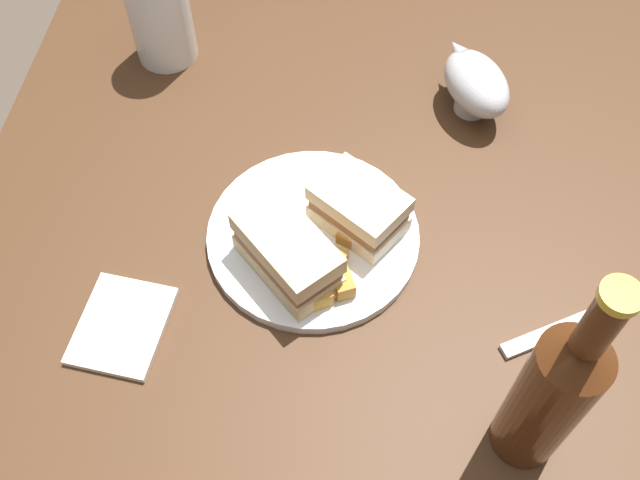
{
  "coord_description": "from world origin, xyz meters",
  "views": [
    {
      "loc": [
        0.43,
        0.04,
        1.42
      ],
      "look_at": [
        -0.02,
        -0.01,
        0.73
      ],
      "focal_mm": 41.82,
      "sensor_mm": 36.0,
      "label": 1
    }
  ],
  "objects_px": {
    "plate": "(313,236)",
    "pint_glass": "(160,16)",
    "sandwich_half_right": "(359,208)",
    "gravy_boat": "(476,83)",
    "napkin": "(122,326)",
    "sandwich_half_left": "(288,253)",
    "fork": "(576,323)",
    "cider_bottle": "(552,394)"
  },
  "relations": [
    {
      "from": "plate",
      "to": "cider_bottle",
      "type": "bearing_deg",
      "value": 47.86
    },
    {
      "from": "plate",
      "to": "sandwich_half_left",
      "type": "distance_m",
      "value": 0.07
    },
    {
      "from": "sandwich_half_left",
      "to": "gravy_boat",
      "type": "distance_m",
      "value": 0.34
    },
    {
      "from": "sandwich_half_left",
      "to": "cider_bottle",
      "type": "xyz_separation_m",
      "value": [
        0.16,
        0.25,
        0.07
      ]
    },
    {
      "from": "pint_glass",
      "to": "cider_bottle",
      "type": "height_order",
      "value": "cider_bottle"
    },
    {
      "from": "plate",
      "to": "gravy_boat",
      "type": "bearing_deg",
      "value": 141.67
    },
    {
      "from": "plate",
      "to": "gravy_boat",
      "type": "distance_m",
      "value": 0.29
    },
    {
      "from": "plate",
      "to": "sandwich_half_right",
      "type": "height_order",
      "value": "sandwich_half_right"
    },
    {
      "from": "pint_glass",
      "to": "gravy_boat",
      "type": "height_order",
      "value": "pint_glass"
    },
    {
      "from": "gravy_boat",
      "to": "napkin",
      "type": "distance_m",
      "value": 0.52
    },
    {
      "from": "sandwich_half_right",
      "to": "napkin",
      "type": "relative_size",
      "value": 1.1
    },
    {
      "from": "sandwich_half_left",
      "to": "gravy_boat",
      "type": "height_order",
      "value": "sandwich_half_left"
    },
    {
      "from": "pint_glass",
      "to": "cider_bottle",
      "type": "relative_size",
      "value": 0.51
    },
    {
      "from": "plate",
      "to": "pint_glass",
      "type": "bearing_deg",
      "value": -140.29
    },
    {
      "from": "pint_glass",
      "to": "gravy_boat",
      "type": "relative_size",
      "value": 1.15
    },
    {
      "from": "plate",
      "to": "napkin",
      "type": "bearing_deg",
      "value": -54.53
    },
    {
      "from": "sandwich_half_right",
      "to": "cider_bottle",
      "type": "distance_m",
      "value": 0.3
    },
    {
      "from": "pint_glass",
      "to": "fork",
      "type": "xyz_separation_m",
      "value": [
        0.36,
        0.53,
        -0.06
      ]
    },
    {
      "from": "sandwich_half_left",
      "to": "sandwich_half_right",
      "type": "distance_m",
      "value": 0.1
    },
    {
      "from": "sandwich_half_left",
      "to": "sandwich_half_right",
      "type": "bearing_deg",
      "value": 134.39
    },
    {
      "from": "plate",
      "to": "cider_bottle",
      "type": "height_order",
      "value": "cider_bottle"
    },
    {
      "from": "cider_bottle",
      "to": "fork",
      "type": "height_order",
      "value": "cider_bottle"
    },
    {
      "from": "plate",
      "to": "gravy_boat",
      "type": "relative_size",
      "value": 1.85
    },
    {
      "from": "napkin",
      "to": "gravy_boat",
      "type": "bearing_deg",
      "value": 134.45
    },
    {
      "from": "pint_glass",
      "to": "plate",
      "type": "bearing_deg",
      "value": 39.71
    },
    {
      "from": "plate",
      "to": "napkin",
      "type": "height_order",
      "value": "plate"
    },
    {
      "from": "gravy_boat",
      "to": "napkin",
      "type": "height_order",
      "value": "gravy_boat"
    },
    {
      "from": "sandwich_half_right",
      "to": "gravy_boat",
      "type": "distance_m",
      "value": 0.24
    },
    {
      "from": "napkin",
      "to": "fork",
      "type": "relative_size",
      "value": 0.61
    },
    {
      "from": "sandwich_half_left",
      "to": "cider_bottle",
      "type": "relative_size",
      "value": 0.45
    },
    {
      "from": "sandwich_half_right",
      "to": "gravy_boat",
      "type": "height_order",
      "value": "gravy_boat"
    },
    {
      "from": "pint_glass",
      "to": "napkin",
      "type": "height_order",
      "value": "pint_glass"
    },
    {
      "from": "sandwich_half_right",
      "to": "fork",
      "type": "relative_size",
      "value": 0.67
    },
    {
      "from": "sandwich_half_left",
      "to": "fork",
      "type": "xyz_separation_m",
      "value": [
        0.03,
        0.31,
        -0.04
      ]
    },
    {
      "from": "plate",
      "to": "gravy_boat",
      "type": "xyz_separation_m",
      "value": [
        -0.23,
        0.18,
        0.04
      ]
    },
    {
      "from": "plate",
      "to": "sandwich_half_left",
      "type": "height_order",
      "value": "sandwich_half_left"
    },
    {
      "from": "gravy_boat",
      "to": "cider_bottle",
      "type": "height_order",
      "value": "cider_bottle"
    },
    {
      "from": "sandwich_half_right",
      "to": "fork",
      "type": "xyz_separation_m",
      "value": [
        0.1,
        0.24,
        -0.04
      ]
    },
    {
      "from": "sandwich_half_left",
      "to": "pint_glass",
      "type": "height_order",
      "value": "pint_glass"
    },
    {
      "from": "cider_bottle",
      "to": "gravy_boat",
      "type": "bearing_deg",
      "value": -173.23
    },
    {
      "from": "cider_bottle",
      "to": "napkin",
      "type": "xyz_separation_m",
      "value": [
        -0.07,
        -0.42,
        -0.11
      ]
    },
    {
      "from": "gravy_boat",
      "to": "fork",
      "type": "relative_size",
      "value": 0.73
    }
  ]
}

